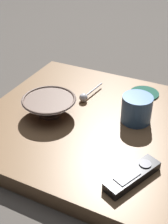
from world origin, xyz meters
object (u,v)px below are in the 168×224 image
at_px(cereal_bowl, 49,105).
at_px(teaspoon, 85,96).
at_px(tv_remote_near, 133,176).
at_px(drink_coaster, 144,93).
at_px(coffee_mug, 136,109).

distance_m(cereal_bowl, teaspoon, 0.14).
height_order(cereal_bowl, tv_remote_near, cereal_bowl).
bearing_deg(cereal_bowl, drink_coaster, 47.58).
relative_size(coffee_mug, tv_remote_near, 0.67).
bearing_deg(teaspoon, drink_coaster, 37.07).
bearing_deg(tv_remote_near, coffee_mug, 106.37).
relative_size(teaspoon, tv_remote_near, 0.82).
distance_m(coffee_mug, teaspoon, 0.19).
height_order(cereal_bowl, coffee_mug, coffee_mug).
distance_m(coffee_mug, drink_coaster, 0.17).
bearing_deg(drink_coaster, coffee_mug, -83.13).
relative_size(cereal_bowl, drink_coaster, 1.68).
distance_m(teaspoon, drink_coaster, 0.21).
height_order(cereal_bowl, teaspoon, cereal_bowl).
xyz_separation_m(tv_remote_near, drink_coaster, (-0.09, 0.40, -0.01)).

